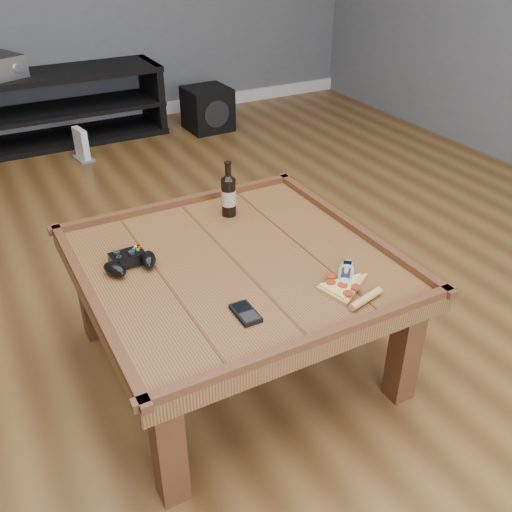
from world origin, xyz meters
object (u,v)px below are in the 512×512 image
pizza_slice (346,289)px  game_console (82,146)px  remote_control (346,273)px  subwoofer (208,109)px  media_console (64,107)px  game_controller (130,262)px  smartphone (246,313)px  coffee_table (235,275)px  beer_bottle (229,194)px

pizza_slice → game_console: pizza_slice is taller
remote_control → game_console: bearing=137.1°
remote_control → game_console: size_ratio=0.76×
subwoofer → media_console: bearing=163.7°
game_controller → smartphone: bearing=-65.1°
subwoofer → pizza_slice: bearing=-107.3°
coffee_table → pizza_slice: (0.22, -0.33, 0.07)m
game_console → remote_control: bearing=-93.8°
game_controller → smartphone: (0.22, -0.41, -0.02)m
beer_bottle → game_controller: bearing=-157.4°
beer_bottle → game_controller: beer_bottle is taller
beer_bottle → subwoofer: (0.88, 2.17, -0.38)m
smartphone → subwoofer: 3.00m
media_console → game_console: size_ratio=6.49×
pizza_slice → smartphone: 0.33m
beer_bottle → remote_control: beer_bottle is taller
coffee_table → pizza_slice: size_ratio=3.81×
beer_bottle → game_console: (-0.14, 2.00, -0.44)m
media_console → game_console: 0.46m
coffee_table → game_console: bearing=90.1°
media_console → remote_control: 3.03m
coffee_table → pizza_slice: 0.40m
remote_control → subwoofer: remote_control is taller
media_console → game_controller: (-0.32, -2.63, 0.23)m
media_console → beer_bottle: (0.13, -2.44, 0.29)m
media_console → game_controller: size_ratio=7.12×
remote_control → subwoofer: 2.85m
game_controller → game_console: 2.25m
game_controller → pizza_slice: (0.54, -0.45, -0.02)m
media_console → smartphone: 3.04m
game_controller → subwoofer: game_controller is taller
media_console → beer_bottle: bearing=-86.9°
coffee_table → remote_control: (0.27, -0.26, 0.07)m
game_controller → remote_control: game_controller is taller
coffee_table → subwoofer: bearing=67.9°
smartphone → pizza_slice: bearing=-6.9°
game_controller → subwoofer: bearing=57.7°
pizza_slice → smartphone: pizza_slice is taller
beer_bottle → game_console: size_ratio=1.01×
pizza_slice → media_console: bearing=79.7°
coffee_table → remote_control: bearing=-43.3°
media_console → subwoofer: bearing=-14.7°
remote_control → game_controller: bearing=-171.5°
beer_bottle → pizza_slice: (0.09, -0.64, -0.08)m
remote_control → pizza_slice: bearing=-85.4°
game_controller → subwoofer: 2.73m
smartphone → remote_control: bearing=4.6°
pizza_slice → game_controller: bearing=126.0°
beer_bottle → game_console: bearing=93.9°
beer_bottle → subwoofer: 2.37m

